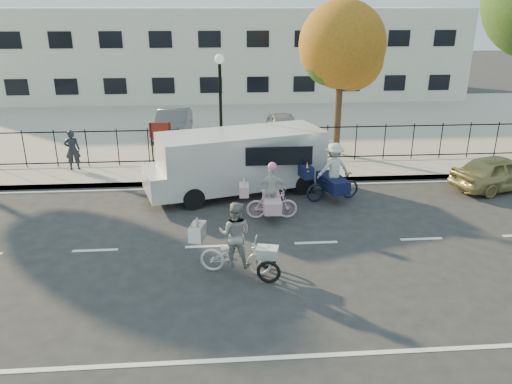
{
  "coord_description": "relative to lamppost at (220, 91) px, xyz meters",
  "views": [
    {
      "loc": [
        0.38,
        -12.26,
        6.17
      ],
      "look_at": [
        1.43,
        1.2,
        1.1
      ],
      "focal_mm": 35.0,
      "sensor_mm": 36.0,
      "label": 1
    }
  ],
  "objects": [
    {
      "name": "tree_mid",
      "position": [
        5.07,
        1.46,
        1.4
      ],
      "size": [
        3.55,
        3.52,
        6.45
      ],
      "color": "#442D1D",
      "rests_on": "ground"
    },
    {
      "name": "lamppost",
      "position": [
        0.0,
        0.0,
        0.0
      ],
      "size": [
        0.36,
        0.36,
        4.33
      ],
      "color": "black",
      "rests_on": "sidewalk"
    },
    {
      "name": "pedestrian",
      "position": [
        -5.75,
        0.0,
        -2.18
      ],
      "size": [
        0.62,
        0.46,
        1.57
      ],
      "primitive_type": "imported",
      "rotation": [
        0.0,
        0.0,
        3.29
      ],
      "color": "black",
      "rests_on": "sidewalk"
    },
    {
      "name": "road_markings",
      "position": [
        -0.5,
        -6.8,
        -3.11
      ],
      "size": [
        60.0,
        9.52,
        0.01
      ],
      "primitive_type": null,
      "color": "silver",
      "rests_on": "ground"
    },
    {
      "name": "street_sign",
      "position": [
        -2.35,
        0.0,
        -1.7
      ],
      "size": [
        0.85,
        0.06,
        1.8
      ],
      "color": "black",
      "rests_on": "sidewalk"
    },
    {
      "name": "curb",
      "position": [
        -0.5,
        -1.75,
        -3.04
      ],
      "size": [
        60.0,
        0.1,
        0.15
      ],
      "primitive_type": "cube",
      "color": "#A8A399",
      "rests_on": "ground"
    },
    {
      "name": "iron_fence",
      "position": [
        -0.5,
        0.4,
        -2.21
      ],
      "size": [
        58.0,
        0.06,
        1.5
      ],
      "primitive_type": null,
      "color": "black",
      "rests_on": "sidewalk"
    },
    {
      "name": "gold_sedan",
      "position": [
        9.8,
        -3.0,
        -2.5
      ],
      "size": [
        3.88,
        2.42,
        1.23
      ],
      "primitive_type": "imported",
      "rotation": [
        0.0,
        0.0,
        1.86
      ],
      "color": "tan",
      "rests_on": "ground"
    },
    {
      "name": "parking_lot",
      "position": [
        -0.5,
        8.2,
        -3.04
      ],
      "size": [
        60.0,
        15.6,
        0.15
      ],
      "primitive_type": "cube",
      "color": "#A8A399",
      "rests_on": "ground"
    },
    {
      "name": "white_van",
      "position": [
        0.54,
        -2.63,
        -1.92
      ],
      "size": [
        6.51,
        3.51,
        2.16
      ],
      "rotation": [
        0.0,
        0.0,
        0.28
      ],
      "color": "silver",
      "rests_on": "ground"
    },
    {
      "name": "lot_car_c",
      "position": [
        -2.26,
        4.55,
        -2.28
      ],
      "size": [
        1.69,
        4.24,
        1.37
      ],
      "primitive_type": "imported",
      "rotation": [
        0.0,
        0.0,
        -0.06
      ],
      "color": "#4C4F54",
      "rests_on": "parking_lot"
    },
    {
      "name": "lot_car_d",
      "position": [
        2.96,
        3.91,
        -2.34
      ],
      "size": [
        1.47,
        3.64,
        1.24
      ],
      "primitive_type": "imported",
      "rotation": [
        0.0,
        0.0,
        -0.0
      ],
      "color": "#94979B",
      "rests_on": "parking_lot"
    },
    {
      "name": "unicorn_bike",
      "position": [
        1.43,
        -5.01,
        -2.44
      ],
      "size": [
        1.79,
        1.24,
        1.81
      ],
      "rotation": [
        0.0,
        0.0,
        1.54
      ],
      "color": "#FCC0DB",
      "rests_on": "ground"
    },
    {
      "name": "ground",
      "position": [
        -0.5,
        -6.8,
        -3.11
      ],
      "size": [
        120.0,
        120.0,
        0.0
      ],
      "primitive_type": "plane",
      "color": "#333334"
    },
    {
      "name": "zebra_trike",
      "position": [
        0.23,
        -8.26,
        -2.4
      ],
      "size": [
        2.17,
        1.2,
        1.86
      ],
      "rotation": [
        0.0,
        0.0,
        1.32
      ],
      "color": "silver",
      "rests_on": "ground"
    },
    {
      "name": "building",
      "position": [
        -0.5,
        18.2,
        -0.11
      ],
      "size": [
        34.0,
        10.0,
        6.0
      ],
      "primitive_type": "cube",
      "color": "silver",
      "rests_on": "ground"
    },
    {
      "name": "sidewalk",
      "position": [
        -0.5,
        -0.7,
        -3.04
      ],
      "size": [
        60.0,
        2.2,
        0.15
      ],
      "primitive_type": "cube",
      "color": "#A8A399",
      "rests_on": "ground"
    },
    {
      "name": "bull_bike",
      "position": [
        3.63,
        -3.61,
        -2.33
      ],
      "size": [
        2.18,
        1.53,
        1.97
      ],
      "rotation": [
        0.0,
        0.0,
        1.79
      ],
      "color": "black",
      "rests_on": "ground"
    }
  ]
}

